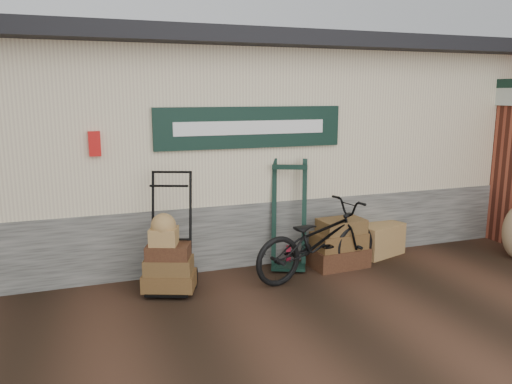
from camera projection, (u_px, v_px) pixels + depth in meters
ground at (299, 288)px, 6.24m from camera, size 80.00×80.00×0.00m
station_building at (233, 140)px, 8.45m from camera, size 14.40×4.10×3.20m
porter_trolley at (170, 231)px, 6.09m from camera, size 0.90×0.79×1.49m
green_barrow at (289, 214)px, 6.90m from camera, size 0.69×0.64×1.51m
suitcase_stack at (339, 243)px, 6.98m from camera, size 0.81×0.54×0.69m
wicker_hamper at (378, 239)px, 7.53m from camera, size 0.84×0.68×0.47m
bicycle at (318, 236)px, 6.55m from camera, size 1.04×2.01×1.11m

